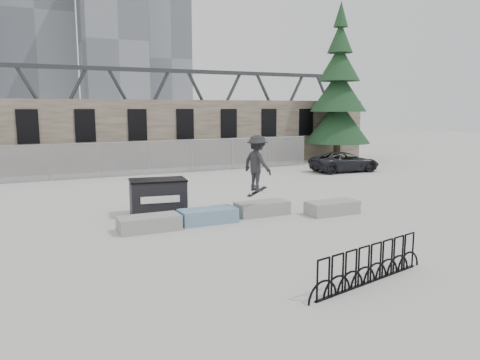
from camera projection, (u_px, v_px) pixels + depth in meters
name	position (u px, v px, depth m)	size (l,w,h in m)	color
ground	(238.00, 219.00, 16.92)	(120.00, 120.00, 0.00)	#BAB9B5
stone_wall	(133.00, 134.00, 31.05)	(36.00, 2.58, 4.50)	brown
chainlink_fence	(148.00, 158.00, 27.90)	(22.06, 0.06, 2.02)	gray
planter_far_left	(149.00, 223.00, 15.27)	(2.00, 0.90, 0.50)	#999996
planter_center_left	(208.00, 215.00, 16.33)	(2.00, 0.90, 0.50)	teal
planter_center_right	(262.00, 208.00, 17.55)	(2.00, 0.90, 0.50)	#999996
planter_offset	(332.00, 207.00, 17.66)	(2.00, 0.90, 0.50)	#999996
dumpster	(158.00, 197.00, 17.47)	(2.22, 1.53, 1.36)	black
bike_rack	(370.00, 265.00, 10.68)	(3.95, 0.93, 0.90)	black
spruce_tree	(338.00, 98.00, 34.26)	(4.77, 4.77, 11.50)	#38281E
skyline_towers	(40.00, 26.00, 96.91)	(58.00, 28.00, 48.00)	slate
truss_bridge	(141.00, 107.00, 69.57)	(70.00, 3.00, 9.80)	#2D3033
suv	(345.00, 162.00, 29.37)	(2.04, 4.43, 1.23)	black
skateboarder	(257.00, 163.00, 16.62)	(1.04, 1.44, 2.18)	#232326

